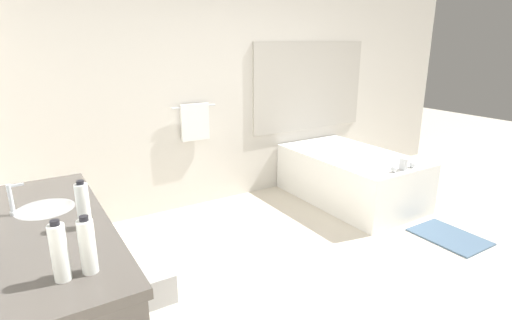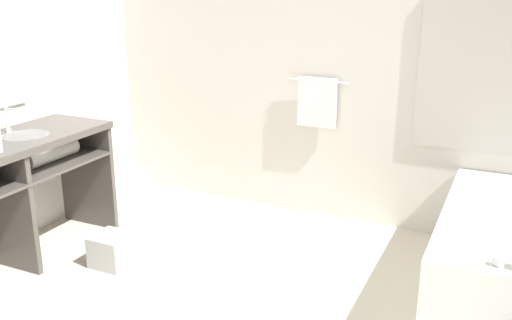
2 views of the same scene
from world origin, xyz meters
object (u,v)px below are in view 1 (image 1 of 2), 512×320
at_px(water_bottle_3, 59,252).
at_px(waste_bin, 155,286).
at_px(water_bottle_1, 83,205).
at_px(bathtub, 351,174).
at_px(water_bottle_2, 88,246).

bearing_deg(water_bottle_3, waste_bin, 55.54).
relative_size(water_bottle_1, waste_bin, 1.02).
height_order(bathtub, water_bottle_2, water_bottle_2).
distance_m(bathtub, waste_bin, 2.69).
bearing_deg(water_bottle_2, water_bottle_3, -179.35).
distance_m(water_bottle_1, water_bottle_2, 0.46).
xyz_separation_m(water_bottle_1, water_bottle_3, (-0.16, -0.46, 0.00)).
bearing_deg(water_bottle_1, water_bottle_3, -109.63).
xyz_separation_m(water_bottle_3, waste_bin, (0.62, 0.91, -0.91)).
bearing_deg(waste_bin, water_bottle_2, -119.69).
height_order(bathtub, waste_bin, bathtub).
xyz_separation_m(water_bottle_2, water_bottle_3, (-0.11, -0.00, 0.00)).
distance_m(water_bottle_3, waste_bin, 1.43).
xyz_separation_m(bathtub, water_bottle_2, (-3.12, -1.57, 0.70)).
bearing_deg(water_bottle_3, water_bottle_1, 70.37).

